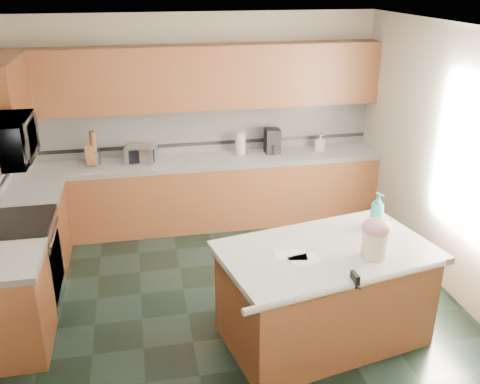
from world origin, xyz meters
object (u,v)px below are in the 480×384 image
object	(u,v)px
soap_bottle_island	(377,211)
coffee_maker	(272,141)
island_top	(327,252)
treat_jar	(375,243)
island_base	(324,297)
toaster_oven	(141,154)
knife_block	(91,156)

from	to	relation	value
soap_bottle_island	coffee_maker	world-z (taller)	soap_bottle_island
island_top	treat_jar	xyz separation A→B (m)	(0.35, -0.18, 0.15)
island_base	treat_jar	size ratio (longest dim) A/B	7.50
toaster_oven	coffee_maker	bearing A→B (deg)	24.55
island_base	treat_jar	xyz separation A→B (m)	(0.35, -0.18, 0.61)
toaster_oven	island_base	bearing A→B (deg)	-36.67
soap_bottle_island	knife_block	xyz separation A→B (m)	(-2.71, 2.34, -0.06)
island_base	knife_block	size ratio (longest dim) A/B	7.17
island_top	coffee_maker	world-z (taller)	coffee_maker
island_top	coffee_maker	xyz separation A→B (m)	(0.19, 2.68, 0.19)
island_top	knife_block	bearing A→B (deg)	117.40
island_top	soap_bottle_island	size ratio (longest dim) A/B	5.21
island_base	toaster_oven	xyz separation A→B (m)	(-1.51, 2.65, 0.59)
island_top	knife_block	distance (m)	3.40
treat_jar	soap_bottle_island	distance (m)	0.55
island_base	coffee_maker	world-z (taller)	coffee_maker
island_top	treat_jar	bearing A→B (deg)	-39.19
coffee_maker	island_top	bearing A→B (deg)	-92.58
island_top	treat_jar	size ratio (longest dim) A/B	7.94
soap_bottle_island	coffee_maker	size ratio (longest dim) A/B	1.08
soap_bottle_island	knife_block	size ratio (longest dim) A/B	1.46
island_base	soap_bottle_island	distance (m)	0.94
island_base	treat_jar	distance (m)	0.72
knife_block	toaster_oven	distance (m)	0.61
soap_bottle_island	toaster_oven	distance (m)	3.14
treat_jar	island_top	bearing A→B (deg)	165.87
island_top	toaster_oven	size ratio (longest dim) A/B	5.15
knife_block	island_base	bearing A→B (deg)	-59.25
treat_jar	knife_block	world-z (taller)	knife_block
knife_block	coffee_maker	xyz separation A→B (m)	(2.32, 0.03, 0.04)
treat_jar	toaster_oven	size ratio (longest dim) A/B	0.65
soap_bottle_island	toaster_oven	bearing A→B (deg)	109.98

